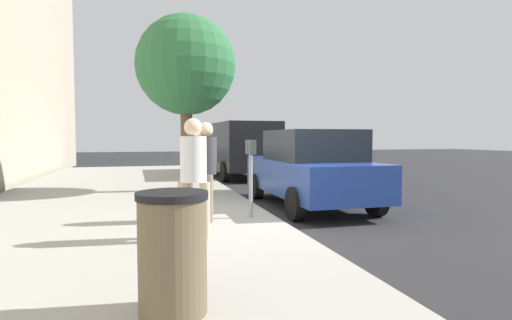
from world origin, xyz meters
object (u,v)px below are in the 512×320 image
pedestrian_at_meter (206,163)px  street_tree (186,66)px  pedestrian_bystander (193,168)px  parking_meter (251,162)px  parked_sedan_near (310,168)px  trash_bin (173,252)px  parked_van_far (239,146)px

pedestrian_at_meter → street_tree: bearing=84.6°
pedestrian_at_meter → pedestrian_bystander: 1.28m
pedestrian_at_meter → street_tree: size_ratio=0.36×
parking_meter → parked_sedan_near: size_ratio=0.32×
pedestrian_bystander → parking_meter: bearing=-2.1°
trash_bin → pedestrian_bystander: bearing=-10.5°
pedestrian_bystander → trash_bin: pedestrian_bystander is taller
parking_meter → street_tree: (4.10, 0.75, 2.37)m
pedestrian_at_meter → parked_sedan_near: bearing=26.5°
parked_van_far → pedestrian_bystander: bearing=163.5°
parking_meter → street_tree: street_tree is taller
parking_meter → parked_van_far: size_ratio=0.27×
pedestrian_bystander → parked_sedan_near: size_ratio=0.39×
parking_meter → trash_bin: bearing=156.2°
parking_meter → parked_sedan_near: bearing=-49.5°
pedestrian_at_meter → trash_bin: bearing=-107.0°
pedestrian_bystander → parked_van_far: (10.13, -2.99, 0.09)m
pedestrian_bystander → street_tree: 5.87m
parked_van_far → trash_bin: 13.03m
pedestrian_bystander → parked_van_far: 10.56m
pedestrian_at_meter → pedestrian_bystander: size_ratio=0.99×
parked_van_far → trash_bin: size_ratio=5.20×
parked_sedan_near → pedestrian_bystander: bearing=133.2°
pedestrian_at_meter → parked_sedan_near: 3.08m
parked_van_far → parking_meter: bearing=168.4°
pedestrian_at_meter → parking_meter: bearing=-2.4°
pedestrian_at_meter → parked_van_far: size_ratio=0.33×
parking_meter → parked_sedan_near: (1.55, -1.82, -0.27)m
parking_meter → parked_van_far: parked_van_far is taller
parking_meter → street_tree: bearing=10.3°
pedestrian_at_meter → trash_bin: 3.77m
parked_van_far → trash_bin: (-12.55, 3.44, -0.60)m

